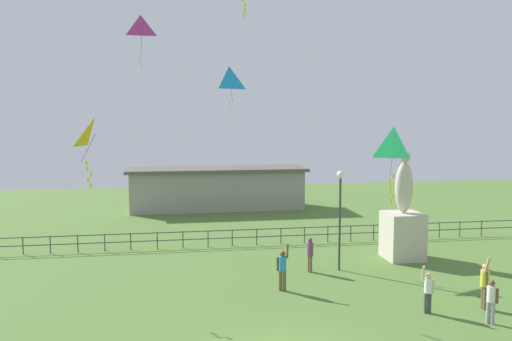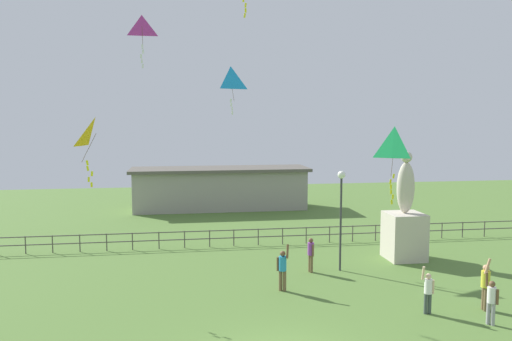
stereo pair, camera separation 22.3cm
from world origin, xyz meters
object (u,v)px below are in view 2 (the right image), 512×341
Objects in this scene: kite_4 at (96,136)px; kite_6 at (142,28)px; statue_monument at (404,226)px; person_0 at (491,299)px; person_1 at (485,283)px; person_3 at (428,290)px; person_2 at (283,267)px; lamppost at (341,199)px; kite_0 at (394,146)px; person_4 at (311,253)px; kite_5 at (231,79)px.

kite_6 is (1.61, 3.55, 4.78)m from kite_4.
statue_monument reaches higher than person_0.
person_1 is 15.82m from kite_4.
kite_6 is (-10.49, 7.33, 10.33)m from person_3.
statue_monument reaches higher than person_2.
person_2 is at bearing -35.71° from kite_6.
lamppost is at bearing 36.09° from person_2.
lamppost is at bearing -11.15° from kite_6.
kite_6 is (-5.75, 4.14, 10.22)m from person_2.
kite_0 is 12.31m from kite_4.
person_2 is 12.44m from kite_6.
statue_monument is 2.03× the size of kite_4.
person_3 is at bearing -108.47° from statue_monument.
kite_6 is at bearing 168.85° from lamppost.
person_1 is 1.15× the size of person_3.
person_4 is at bearing 149.88° from kite_0.
statue_monument reaches higher than lamppost.
person_1 is (0.59, 1.26, 0.10)m from person_0.
kite_0 is at bearing 106.61° from person_0.
person_0 is (-0.66, -8.22, -0.80)m from statue_monument.
kite_0 is 12.47m from kite_6.
person_0 is 1.13× the size of person_4.
statue_monument is 15.96m from kite_6.
kite_6 is at bearing 161.21° from kite_0.
kite_5 is (-7.76, 12.02, 8.32)m from person_0.
kite_6 is at bearing -142.01° from kite_5.
statue_monument is at bearing 28.10° from person_2.
kite_0 reaches higher than person_4.
kite_4 reaches higher than person_0.
person_4 is at bearing 133.34° from person_1.
person_3 is 16.45m from kite_6.
person_3 is at bearing -179.80° from person_1.
person_0 is 0.68× the size of kite_4.
person_0 is at bearing -94.58° from statue_monument.
person_0 is 7.19m from kite_0.
statue_monument is 11.91m from kite_5.
kite_0 is at bearing -47.74° from lamppost.
person_2 is (-7.07, -3.77, -0.72)m from statue_monument.
lamppost is at bearing 105.08° from person_3.
person_3 is (4.74, -3.20, -0.11)m from person_2.
person_2 is at bearing -143.91° from lamppost.
person_0 is at bearing -73.39° from kite_0.
person_3 is at bearing -34.95° from kite_6.
kite_5 is at bearing 127.80° from person_1.
kite_4 reaches higher than person_2.
person_2 is at bearing -151.90° from statue_monument.
person_1 is at bearing 0.20° from person_3.
kite_4 is (-14.37, 3.78, 5.42)m from person_1.
person_4 is (1.81, 2.31, -0.07)m from person_2.
kite_4 is 6.16m from kite_6.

